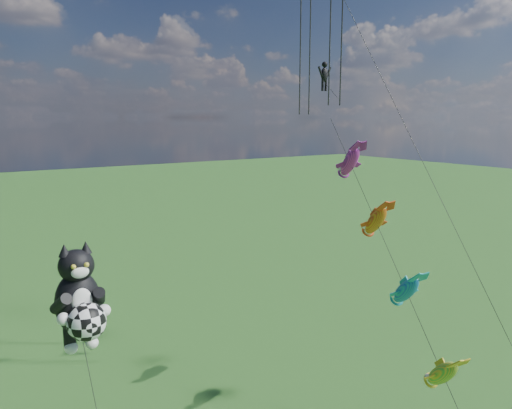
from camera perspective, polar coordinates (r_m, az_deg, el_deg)
cat_kite_rig at (r=23.18m, az=-19.47°, el=-10.39°), size 2.25×4.03×10.72m
fish_windsock_rig at (r=26.91m, az=15.13°, el=-5.63°), size 4.20×15.47×15.91m
parafoil_rig at (r=32.05m, az=8.30°, el=15.94°), size 3.52×17.29×28.00m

